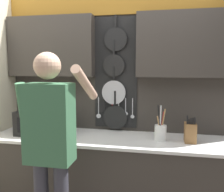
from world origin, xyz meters
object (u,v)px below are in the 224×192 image
object	(u,v)px
microwave	(43,122)
utensil_crock	(160,132)
person	(50,139)
knife_block	(190,132)

from	to	relation	value
microwave	utensil_crock	distance (m)	1.29
utensil_crock	person	bearing A→B (deg)	-142.32
microwave	utensil_crock	xyz separation A→B (m)	(1.29, 0.00, -0.04)
knife_block	person	size ratio (longest dim) A/B	0.16
utensil_crock	person	size ratio (longest dim) A/B	0.21
microwave	utensil_crock	bearing A→B (deg)	0.09
microwave	person	xyz separation A→B (m)	(0.41, -0.68, 0.03)
knife_block	utensil_crock	size ratio (longest dim) A/B	0.76
utensil_crock	person	xyz separation A→B (m)	(-0.88, -0.68, 0.07)
person	knife_block	bearing A→B (deg)	30.11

